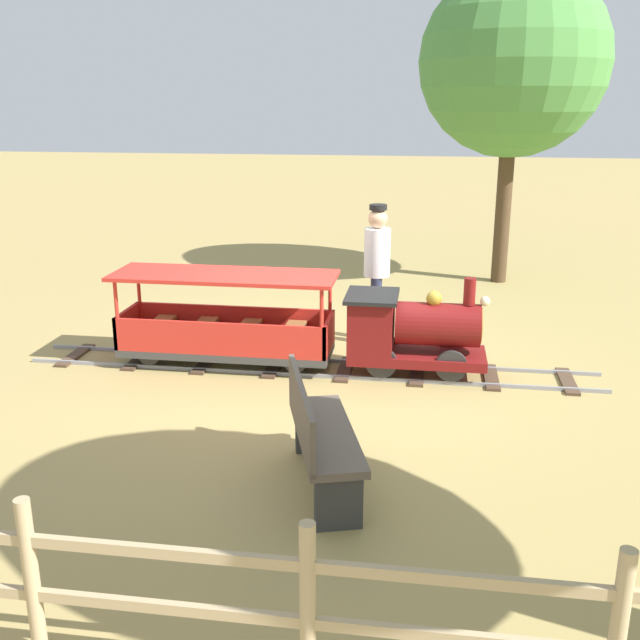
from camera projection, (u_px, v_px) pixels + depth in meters
name	position (u px, v px, depth m)	size (l,w,h in m)	color
ground_plane	(311.00, 369.00, 7.85)	(60.00, 60.00, 0.00)	#A38C51
track	(310.00, 368.00, 7.85)	(0.71, 6.05, 0.04)	gray
locomotive	(409.00, 330.00, 7.57)	(0.67, 1.45, 1.01)	maroon
passenger_car	(226.00, 327.00, 7.86)	(0.77, 2.35, 0.97)	#3F3F3F
conductor_person	(377.00, 263.00, 8.46)	(0.30, 0.30, 1.62)	#282D47
park_bench	(319.00, 435.00, 5.37)	(1.36, 0.76, 0.82)	brown
oak_tree_near	(514.00, 62.00, 10.66)	(2.74, 2.74, 4.63)	#4C3823
fence_section	(165.00, 586.00, 3.60)	(0.08, 7.13, 0.90)	tan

